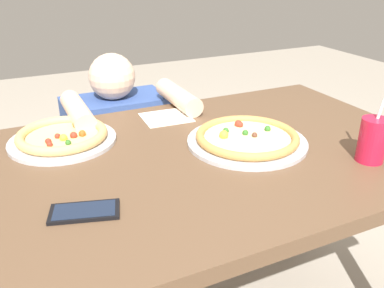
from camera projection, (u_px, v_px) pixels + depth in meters
The scene contains 7 objects.
dining_table at pixel (205, 184), 1.22m from camera, with size 1.36×0.87×0.75m.
pizza_near at pixel (247, 139), 1.22m from camera, with size 0.36×0.36×0.04m.
pizza_far at pixel (62, 137), 1.23m from camera, with size 0.32×0.32×0.04m.
drink_cup_colored at pixel (373, 140), 1.11m from camera, with size 0.07×0.07×0.21m.
paper_napkin at pixel (167, 117), 1.43m from camera, with size 0.16×0.14×0.00m, color white.
cell_phone at pixel (85, 211), 0.90m from camera, with size 0.16×0.11×0.01m.
diner_seated at pixel (120, 172), 1.80m from camera, with size 0.44×0.53×0.92m.
Camera 1 is at (-0.49, -0.94, 1.26)m, focal length 38.71 mm.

